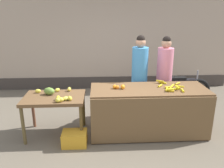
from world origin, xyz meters
TOP-DOWN VIEW (x-y plane):
  - ground_plane at (0.00, 0.00)m, footprint 24.00×24.00m
  - market_wall_back at (0.00, 2.86)m, footprint 7.16×0.23m
  - fruit_stall_counter at (0.52, -0.01)m, footprint 2.21×0.86m
  - side_table_wooden at (-1.28, 0.00)m, footprint 1.13×0.76m
  - banana_bunch_pile at (0.93, -0.01)m, footprint 0.51×0.62m
  - orange_pile at (-0.04, 0.00)m, footprint 0.23×0.11m
  - mango_papaya_pile at (-1.27, 0.03)m, footprint 0.78×0.70m
  - vendor_woman_blue_shirt at (0.45, 0.66)m, footprint 0.34×0.34m
  - vendor_woman_pink_shirt at (1.01, 0.74)m, footprint 0.34×0.34m
  - parked_motorcycle at (1.65, 1.43)m, footprint 1.60×0.18m
  - produce_crate at (-0.89, -0.41)m, footprint 0.44×0.33m
  - produce_sack at (-0.46, 0.63)m, footprint 0.40×0.44m

SIDE VIEW (x-z plane):
  - ground_plane at x=0.00m, z-range 0.00..0.00m
  - produce_crate at x=-0.89m, z-range 0.00..0.26m
  - produce_sack at x=-0.46m, z-range 0.00..0.58m
  - parked_motorcycle at x=1.65m, z-range -0.04..0.84m
  - fruit_stall_counter at x=0.52m, z-range 0.00..0.92m
  - side_table_wooden at x=-1.28m, z-range 0.30..1.09m
  - mango_papaya_pile at x=-1.27m, z-range 0.78..0.92m
  - vendor_woman_pink_shirt at x=1.01m, z-range 0.01..1.82m
  - vendor_woman_blue_shirt at x=0.45m, z-range 0.01..1.86m
  - banana_bunch_pile at x=0.93m, z-range 0.91..0.98m
  - orange_pile at x=-0.04m, z-range 0.92..1.00m
  - market_wall_back at x=0.00m, z-range -0.03..2.85m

